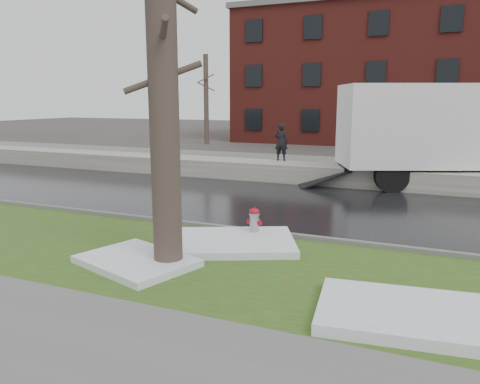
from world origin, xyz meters
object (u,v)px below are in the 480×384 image
at_px(box_truck, 456,133).
at_px(worker, 281,142).
at_px(fire_hydrant, 254,222).
at_px(tree, 163,82).

height_order(box_truck, worker, box_truck).
bearing_deg(fire_hydrant, worker, 107.52).
bearing_deg(box_truck, tree, -136.85).
xyz_separation_m(fire_hydrant, tree, (-0.89, -2.38, 3.14)).
distance_m(fire_hydrant, tree, 4.04).
xyz_separation_m(tree, worker, (-1.31, 11.07, -2.06)).
bearing_deg(box_truck, worker, 162.89).
xyz_separation_m(fire_hydrant, worker, (-2.20, 8.70, 1.08)).
bearing_deg(worker, tree, 94.61).
height_order(fire_hydrant, box_truck, box_truck).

